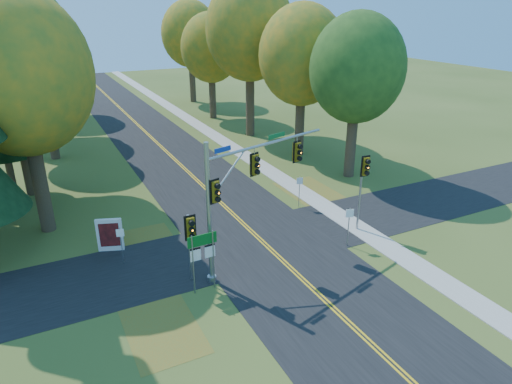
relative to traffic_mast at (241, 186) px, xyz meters
name	(u,v)px	position (x,y,z in m)	size (l,w,h in m)	color
ground	(278,256)	(2.27, 0.13, -4.72)	(160.00, 160.00, 0.00)	#3A4D1B
road_main	(278,256)	(2.27, 0.13, -4.71)	(8.00, 160.00, 0.02)	black
road_cross	(261,241)	(2.27, 2.13, -4.71)	(60.00, 6.00, 0.02)	black
centerline_left	(276,256)	(2.17, 0.13, -4.69)	(0.10, 160.00, 0.01)	gold
centerline_right	(279,256)	(2.37, 0.13, -4.69)	(0.10, 160.00, 0.01)	gold
sidewalk_east	(366,233)	(8.47, 0.13, -4.69)	(1.60, 160.00, 0.06)	#9E998E
leaf_patch_w_near	(145,250)	(-4.23, 4.13, -4.71)	(4.00, 6.00, 0.00)	brown
leaf_patch_e	(319,197)	(9.07, 6.13, -4.71)	(3.50, 8.00, 0.00)	brown
leaf_patch_w_far	(161,327)	(-5.23, -2.87, -4.71)	(3.00, 5.00, 0.00)	brown
tree_w_a	(20,74)	(-8.85, 9.51, 4.77)	(8.00, 8.00, 14.15)	#38281C
tree_e_a	(357,69)	(13.84, 8.90, 3.81)	(7.20, 7.20, 12.73)	#38281C
tree_w_b	(6,48)	(-9.45, 16.42, 5.65)	(8.60, 8.60, 15.38)	#38281C
tree_e_b	(302,56)	(13.24, 15.71, 4.18)	(7.60, 7.60, 13.33)	#38281C
tree_w_c	(41,69)	(-7.27, 24.60, 3.22)	(6.80, 6.80, 11.91)	#38281C
tree_e_c	(250,30)	(12.15, 23.82, 5.94)	(8.80, 8.80, 15.79)	#38281C
tree_w_d	(26,40)	(-7.85, 33.31, 5.06)	(8.20, 8.20, 14.56)	#38281C
tree_e_d	(211,48)	(11.54, 33.00, 3.52)	(7.00, 7.00, 12.32)	#38281C
tree_w_e	(34,31)	(-6.65, 44.22, 5.35)	(8.40, 8.40, 14.97)	#38281C
tree_e_e	(190,34)	(12.74, 43.71, 4.47)	(7.80, 7.80, 13.74)	#38281C
traffic_mast	(241,186)	(0.00, 0.00, 0.00)	(7.81, 2.68, 7.34)	#95989D
east_signal_pole	(364,175)	(8.28, 0.59, -0.99)	(0.57, 0.66, 4.92)	gray
ped_signal_pole	(190,233)	(-2.78, -0.10, -1.94)	(0.59, 0.68, 3.74)	gray
route_sign_cluster	(203,250)	(-2.53, -1.05, -2.50)	(1.47, 0.13, 3.15)	gray
info_kiosk	(110,235)	(-5.90, 5.00, -3.73)	(1.41, 0.66, 1.98)	silver
reg_sign_e_north	(300,186)	(6.84, 5.33, -3.18)	(0.42, 0.16, 2.25)	gray
reg_sign_e_south	(349,220)	(6.47, -0.62, -3.06)	(0.45, 0.17, 2.43)	gray
reg_sign_w	(121,239)	(-5.57, 3.32, -3.26)	(0.40, 0.13, 2.13)	gray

